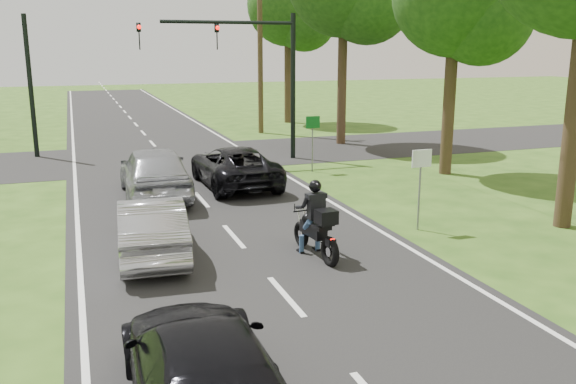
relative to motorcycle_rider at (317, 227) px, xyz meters
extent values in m
plane|color=#2A4B15|center=(-1.41, -1.93, -0.71)|extent=(140.00, 140.00, 0.00)
cube|color=black|center=(-1.41, 8.07, -0.70)|extent=(8.00, 100.00, 0.01)
cube|color=black|center=(-1.41, 14.07, -0.70)|extent=(60.00, 7.00, 0.01)
torus|color=black|center=(-0.07, 0.78, -0.39)|extent=(0.19, 0.64, 0.63)
torus|color=black|center=(0.06, -0.64, -0.39)|extent=(0.22, 0.70, 0.69)
cube|color=black|center=(-0.02, 0.16, -0.11)|extent=(0.35, 0.93, 0.29)
sphere|color=black|center=(-0.04, 0.40, 0.07)|extent=(0.32, 0.32, 0.32)
cube|color=black|center=(0.01, -0.17, 0.07)|extent=(0.37, 0.55, 0.10)
cube|color=#FF0C07|center=(0.07, -0.75, -0.09)|extent=(0.10, 0.04, 0.05)
cylinder|color=silver|center=(0.18, -0.35, -0.41)|extent=(0.16, 0.77, 0.09)
cylinder|color=black|center=(-0.06, 0.59, 0.24)|extent=(0.59, 0.09, 0.03)
cube|color=black|center=(0.04, -0.45, 0.35)|extent=(0.45, 0.42, 0.31)
cube|color=black|center=(0.00, 0.02, 0.48)|extent=(0.40, 0.24, 0.57)
sphere|color=black|center=(-0.01, 0.09, 0.92)|extent=(0.29, 0.29, 0.29)
cylinder|color=navy|center=(-0.24, 0.31, -0.49)|extent=(0.12, 0.12, 0.43)
cylinder|color=navy|center=(0.18, 0.35, -0.49)|extent=(0.12, 0.12, 0.43)
imported|color=black|center=(0.07, 7.68, -0.01)|extent=(2.36, 4.95, 1.36)
imported|color=#ACACB0|center=(-3.52, 1.28, -0.02)|extent=(1.72, 4.20, 1.35)
imported|color=#A4A6AC|center=(-2.71, 6.85, 0.14)|extent=(2.08, 4.95, 1.67)
imported|color=black|center=(-3.68, -5.26, -0.03)|extent=(1.95, 4.62, 1.33)
cylinder|color=black|center=(3.79, 12.07, 2.29)|extent=(0.20, 0.20, 6.00)
cylinder|color=black|center=(1.09, 12.07, 4.89)|extent=(5.40, 0.14, 0.14)
imported|color=black|center=(0.59, 12.07, 4.34)|extent=(0.16, 0.36, 1.00)
imported|color=black|center=(-2.41, 12.07, 4.34)|extent=(0.16, 0.36, 1.00)
sphere|color=#FF0C07|center=(0.59, 11.89, 4.67)|extent=(0.16, 0.16, 0.16)
sphere|color=#FF0C07|center=(-2.41, 11.89, 4.67)|extent=(0.16, 0.16, 0.16)
cylinder|color=black|center=(-6.61, 16.07, 2.29)|extent=(0.20, 0.20, 6.00)
cylinder|color=brown|center=(4.79, 20.07, 4.29)|extent=(0.28, 0.28, 10.00)
cylinder|color=slate|center=(3.29, 1.07, 0.29)|extent=(0.05, 0.05, 2.00)
cube|color=silver|center=(3.29, 1.04, 1.19)|extent=(0.55, 0.04, 0.45)
cylinder|color=slate|center=(3.49, 9.07, 0.29)|extent=(0.05, 0.05, 2.00)
cube|color=#0C591E|center=(3.49, 9.04, 1.19)|extent=(0.55, 0.04, 0.45)
cylinder|color=#332316|center=(7.09, 0.07, 2.65)|extent=(0.44, 0.44, 6.72)
cylinder|color=#332316|center=(8.09, 7.07, 2.23)|extent=(0.44, 0.44, 5.88)
sphere|color=#17390F|center=(8.84, 6.47, 5.07)|extent=(3.60, 3.60, 3.60)
cylinder|color=#332316|center=(7.39, 15.07, 2.79)|extent=(0.44, 0.44, 7.00)
cylinder|color=#332316|center=(7.79, 24.07, 2.51)|extent=(0.44, 0.44, 6.44)
sphere|color=#17390F|center=(7.79, 24.07, 6.42)|extent=(4.95, 4.95, 4.95)
sphere|color=#17390F|center=(8.62, 23.41, 5.62)|extent=(3.96, 3.96, 3.96)
camera|label=1|loc=(-4.99, -12.21, 3.96)|focal=38.00mm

